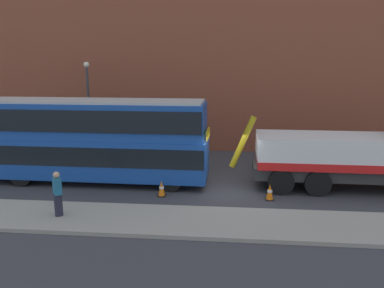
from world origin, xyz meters
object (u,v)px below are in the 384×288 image
(pedestrian_onlooker, at_px, (58,194))
(traffic_cone_near_bus, at_px, (162,189))
(traffic_cone_midway, at_px, (270,192))
(street_lamp, at_px, (88,100))
(double_decker_bus, at_px, (94,137))
(recovery_tow_truck, at_px, (364,153))

(pedestrian_onlooker, xyz_separation_m, traffic_cone_near_bus, (3.39, 2.94, -0.64))
(traffic_cone_midway, bearing_deg, pedestrian_onlooker, -160.20)
(traffic_cone_midway, relative_size, street_lamp, 0.12)
(traffic_cone_midway, bearing_deg, traffic_cone_near_bus, 179.71)
(double_decker_bus, bearing_deg, traffic_cone_midway, -11.64)
(recovery_tow_truck, xyz_separation_m, pedestrian_onlooker, (-12.44, -4.74, -0.77))
(double_decker_bus, xyz_separation_m, traffic_cone_near_bus, (3.59, -1.81, -1.89))
(pedestrian_onlooker, distance_m, traffic_cone_midway, 8.62)
(double_decker_bus, height_order, traffic_cone_near_bus, double_decker_bus)
(street_lamp, bearing_deg, traffic_cone_near_bus, -52.02)
(double_decker_bus, height_order, street_lamp, street_lamp)
(traffic_cone_near_bus, distance_m, street_lamp, 10.18)
(pedestrian_onlooker, xyz_separation_m, street_lamp, (-2.57, 10.57, 2.49))
(double_decker_bus, bearing_deg, pedestrian_onlooker, -86.76)
(double_decker_bus, relative_size, pedestrian_onlooker, 6.48)
(pedestrian_onlooker, relative_size, street_lamp, 0.29)
(recovery_tow_truck, height_order, traffic_cone_near_bus, recovery_tow_truck)
(traffic_cone_midway, height_order, street_lamp, street_lamp)
(recovery_tow_truck, relative_size, street_lamp, 1.74)
(traffic_cone_near_bus, bearing_deg, pedestrian_onlooker, -139.10)
(double_decker_bus, bearing_deg, street_lamp, 113.04)
(recovery_tow_truck, distance_m, double_decker_bus, 12.65)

